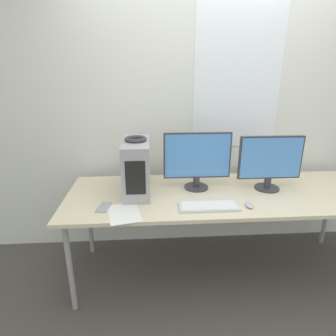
# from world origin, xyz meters

# --- Properties ---
(ground_plane) EXTENTS (14.00, 14.00, 0.00)m
(ground_plane) POSITION_xyz_m (0.00, 0.00, 0.00)
(ground_plane) COLOR #47423D
(wall_back) EXTENTS (8.00, 0.07, 2.70)m
(wall_back) POSITION_xyz_m (0.00, 1.00, 1.35)
(wall_back) COLOR silver
(wall_back) RESTS_ON ground_plane
(desk) EXTENTS (2.50, 0.87, 0.76)m
(desk) POSITION_xyz_m (0.00, 0.43, 0.71)
(desk) COLOR beige
(desk) RESTS_ON ground_plane
(pc_tower) EXTENTS (0.20, 0.49, 0.42)m
(pc_tower) POSITION_xyz_m (-0.69, 0.50, 0.97)
(pc_tower) COLOR #9E9EA3
(pc_tower) RESTS_ON desk
(headphones) EXTENTS (0.17, 0.17, 0.03)m
(headphones) POSITION_xyz_m (-0.69, 0.50, 1.19)
(headphones) COLOR #333338
(headphones) RESTS_ON pc_tower
(monitor_main) EXTENTS (0.54, 0.20, 0.47)m
(monitor_main) POSITION_xyz_m (-0.21, 0.53, 1.01)
(monitor_main) COLOR #333338
(monitor_main) RESTS_ON desk
(monitor_right_near) EXTENTS (0.52, 0.20, 0.45)m
(monitor_right_near) POSITION_xyz_m (0.38, 0.48, 0.99)
(monitor_right_near) COLOR #333338
(monitor_right_near) RESTS_ON desk
(keyboard) EXTENTS (0.43, 0.16, 0.02)m
(keyboard) POSITION_xyz_m (-0.18, 0.17, 0.77)
(keyboard) COLOR silver
(keyboard) RESTS_ON desk
(mouse) EXTENTS (0.05, 0.10, 0.03)m
(mouse) POSITION_xyz_m (0.12, 0.17, 0.77)
(mouse) COLOR #B2B2B7
(mouse) RESTS_ON desk
(cell_phone) EXTENTS (0.10, 0.16, 0.01)m
(cell_phone) POSITION_xyz_m (-0.92, 0.22, 0.76)
(cell_phone) COLOR #99999E
(cell_phone) RESTS_ON desk
(paper_sheet_left) EXTENTS (0.27, 0.33, 0.00)m
(paper_sheet_left) POSITION_xyz_m (-0.77, 0.13, 0.76)
(paper_sheet_left) COLOR white
(paper_sheet_left) RESTS_ON desk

